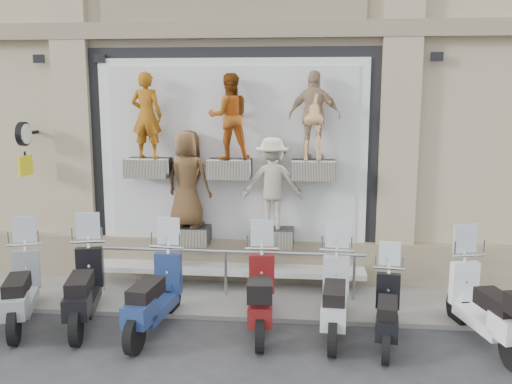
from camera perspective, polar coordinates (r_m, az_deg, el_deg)
ground at (r=8.80m, az=-5.09°, el=-15.23°), size 90.00×90.00×0.00m
sidewalk at (r=10.69m, az=-2.94°, el=-10.24°), size 16.00×2.20×0.08m
shop_vitrine at (r=10.74m, az=-2.19°, el=2.64°), size 5.60×0.84×4.30m
guard_rail at (r=10.45m, az=-3.05°, el=-8.25°), size 5.06×0.10×0.93m
clock_sign_bracket at (r=11.66m, az=-22.15°, el=4.68°), size 0.10×0.80×1.02m
scooter_c at (r=9.98m, az=-22.54°, el=-7.75°), size 1.22×2.13×1.66m
scooter_d at (r=9.63m, az=-16.92°, el=-7.85°), size 1.08×2.20×1.72m
scooter_e at (r=9.09m, az=-10.21°, el=-8.70°), size 0.84×2.16×1.71m
scooter_f at (r=9.01m, az=0.51°, el=-8.90°), size 0.74×2.07×1.65m
scooter_g at (r=8.97m, az=7.92°, el=-9.04°), size 0.73×2.08×1.66m
scooter_h at (r=8.82m, az=13.05°, el=-10.33°), size 0.75×1.82×1.44m
scooter_i at (r=9.15m, az=22.05°, el=-9.19°), size 1.12×2.18×1.70m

